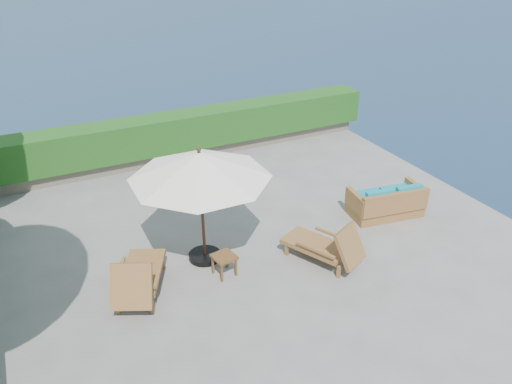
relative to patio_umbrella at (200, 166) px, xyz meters
name	(u,v)px	position (x,y,z in m)	size (l,w,h in m)	color
ground	(260,258)	(1.02, -0.51, -2.09)	(12.00, 12.00, 0.00)	gray
foundation	(260,315)	(1.02, -0.51, -3.65)	(12.00, 12.00, 3.00)	#5F574B
ocean	(260,362)	(1.02, -0.51, -5.10)	(600.00, 600.00, 0.00)	#162946
planter_wall_far	(175,153)	(1.02, 5.09, -1.92)	(12.00, 0.60, 0.36)	#72695B
hedge_far	(173,132)	(1.02, 5.09, -1.25)	(12.40, 0.90, 1.00)	#144714
patio_umbrella	(200,166)	(0.00, 0.00, 0.00)	(3.62, 3.62, 2.48)	black
lounge_left	(139,277)	(-1.50, -0.57, -1.68)	(1.38, 1.88, 1.00)	#955B36
lounge_right	(327,246)	(2.16, -1.22, -1.70)	(1.33, 1.79, 0.96)	#955B36
side_table	(224,259)	(0.15, -0.69, -1.73)	(0.48, 0.48, 0.45)	brown
wicker_loveseat	(387,203)	(4.48, -0.26, -1.77)	(1.81, 1.11, 0.84)	#955B36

